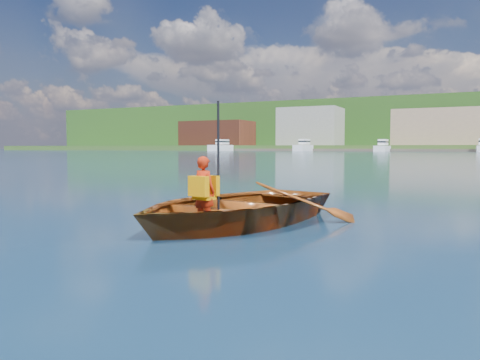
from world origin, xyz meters
TOP-DOWN VIEW (x-y plane):
  - ground at (0.00, 0.00)m, footprint 600.00×600.00m
  - rowboat at (-0.94, 0.88)m, footprint 3.93×4.84m
  - child_paddler at (-0.99, -0.03)m, footprint 0.43×0.40m
  - shoreline at (0.00, 236.61)m, footprint 400.00×140.00m
  - dock at (0.10, 148.00)m, footprint 159.99×12.53m
  - waterfront_buildings at (-7.74, 165.00)m, footprint 202.00×16.00m
  - marina_yachts at (-11.73, 143.31)m, footprint 146.99×13.17m

SIDE VIEW (x-z plane):
  - ground at x=0.00m, z-range 0.00..0.00m
  - rowboat at x=-0.94m, z-range -0.15..0.73m
  - dock at x=0.10m, z-range 0.00..0.80m
  - child_paddler at x=-0.99m, z-range -0.29..1.56m
  - marina_yachts at x=-11.73m, z-range -0.77..3.61m
  - waterfront_buildings at x=-7.74m, z-range 0.74..14.74m
  - shoreline at x=0.00m, z-range -0.68..21.32m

